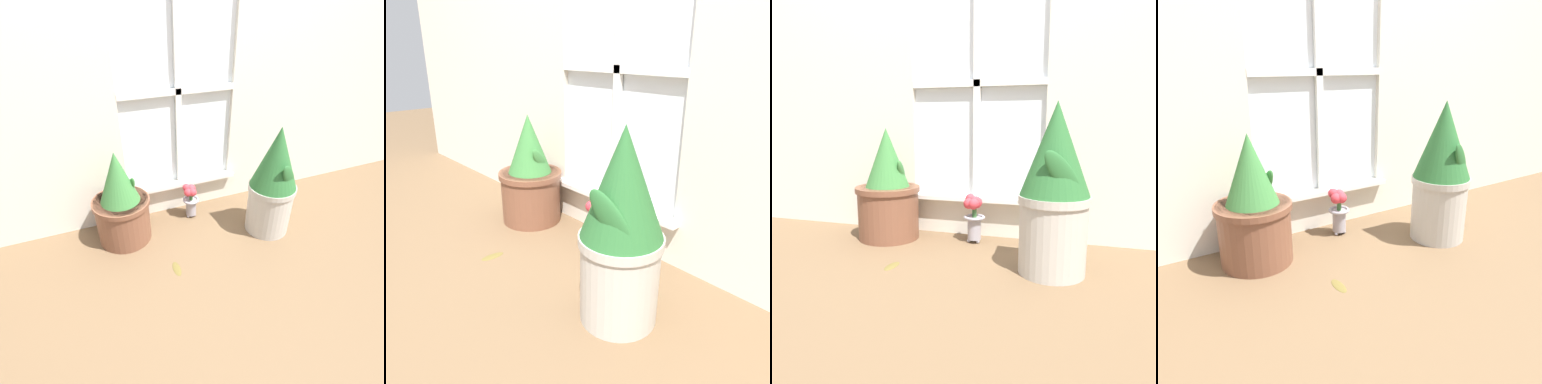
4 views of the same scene
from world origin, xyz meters
TOP-DOWN VIEW (x-y plane):
  - ground_plane at (0.00, 0.00)m, footprint 10.00×10.00m
  - potted_plant_left at (-0.44, 0.38)m, footprint 0.34×0.34m
  - potted_plant_right at (0.44, 0.13)m, footprint 0.29×0.29m
  - flower_vase at (0.02, 0.43)m, footprint 0.11×0.11m
  - fallen_leaf at (-0.23, 0.00)m, footprint 0.05×0.11m

SIDE VIEW (x-z plane):
  - ground_plane at x=0.00m, z-range 0.00..0.00m
  - fallen_leaf at x=-0.23m, z-range 0.00..0.01m
  - flower_vase at x=0.02m, z-range 0.03..0.28m
  - potted_plant_left at x=-0.44m, z-range -0.05..0.55m
  - potted_plant_right at x=0.44m, z-range 0.00..0.71m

